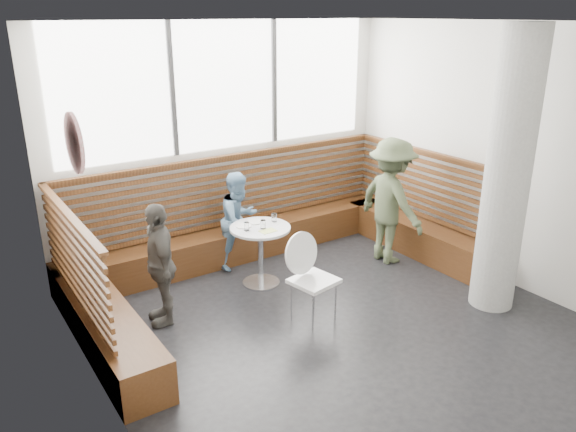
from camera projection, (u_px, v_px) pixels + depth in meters
room at (342, 188)px, 5.69m from camera, size 5.00×5.00×3.20m
booth at (256, 241)px, 7.48m from camera, size 5.00×2.50×1.44m
concrete_column at (508, 174)px, 6.19m from camera, size 0.50×0.50×3.20m
wall_art at (74, 143)px, 4.48m from camera, size 0.03×0.50×0.50m
cafe_table at (260, 243)px, 7.02m from camera, size 0.76×0.76×0.78m
cafe_chair at (310, 270)px, 6.22m from camera, size 0.48×0.47×1.01m
adult_man at (391, 201)px, 7.62m from camera, size 0.67×1.14×1.73m
child_back at (239, 220)px, 7.51m from camera, size 0.78×0.69×1.32m
child_left at (160, 264)px, 6.12m from camera, size 0.50×0.87×1.39m
plate_near at (244, 226)px, 6.96m from camera, size 0.20×0.20×0.01m
plate_far at (255, 222)px, 7.10m from camera, size 0.20×0.20×0.01m
glass_left at (247, 226)px, 6.82m from camera, size 0.07×0.07×0.11m
glass_mid at (263, 224)px, 6.88m from camera, size 0.07×0.07×0.11m
glass_right at (274, 218)px, 7.12m from camera, size 0.07×0.07×0.11m
menu_card at (268, 231)px, 6.82m from camera, size 0.21×0.15×0.00m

